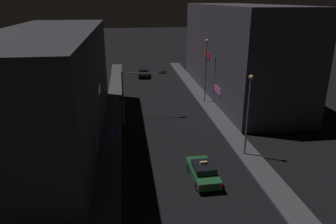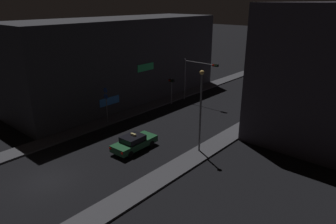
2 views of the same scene
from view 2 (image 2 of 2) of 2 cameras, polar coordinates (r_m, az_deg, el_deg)
ground_plane at (r=25.55m, az=-21.53°, el=-11.85°), size 300.00×300.00×0.00m
sidewalk_left at (r=46.38m, az=4.65°, el=3.87°), size 2.05×57.70×0.17m
sidewalk_right at (r=40.61m, az=18.91°, el=0.48°), size 2.05×57.70×0.17m
building_facade_left at (r=42.53m, az=-8.61°, el=9.58°), size 9.18×30.01×10.77m
taxi at (r=28.26m, az=-6.29°, el=-5.61°), size 1.91×4.49×1.62m
far_car at (r=58.45m, az=18.82°, el=6.89°), size 2.17×4.59×1.42m
traffic_light_overhead at (r=40.62m, az=5.36°, el=7.34°), size 5.24×0.42×5.60m
traffic_light_left_kerb at (r=40.06m, az=0.64°, el=4.88°), size 0.80×0.42×3.41m
sign_pole_left at (r=34.05m, az=-11.34°, el=1.88°), size 0.60×0.10×3.93m
street_lamp_near_block at (r=26.37m, az=6.08°, el=1.57°), size 0.40×0.40×7.32m
street_lamp_far_block at (r=39.94m, az=20.03°, el=8.06°), size 0.45×0.45×8.40m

